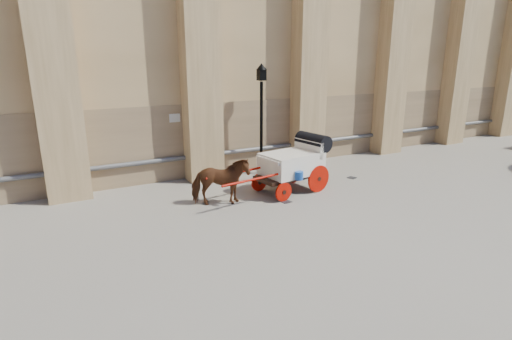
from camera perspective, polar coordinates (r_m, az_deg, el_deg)
ground at (r=13.72m, az=2.05°, el=-4.54°), size 90.00×90.00×0.00m
horse at (r=13.23m, az=-5.11°, el=-1.70°), size 2.08×1.43×1.60m
carriage at (r=14.64m, az=5.56°, el=1.23°), size 4.79×1.91×2.04m
street_lamp at (r=16.43m, az=0.77°, el=7.64°), size 0.43×0.43×4.54m
drain_grate_near at (r=13.73m, az=4.27°, el=-4.52°), size 0.37×0.37×0.01m
drain_grate_far at (r=16.81m, az=13.53°, el=-1.08°), size 0.40×0.40×0.01m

